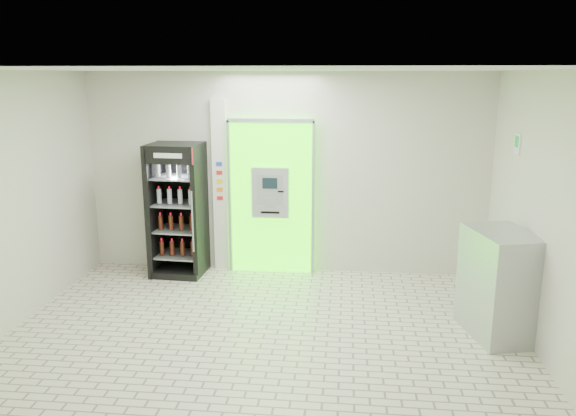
# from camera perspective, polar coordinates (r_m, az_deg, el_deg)

# --- Properties ---
(ground) EXTENTS (6.00, 6.00, 0.00)m
(ground) POSITION_cam_1_polar(r_m,az_deg,el_deg) (6.50, -2.72, -13.58)
(ground) COLOR beige
(ground) RESTS_ON ground
(room_shell) EXTENTS (6.00, 6.00, 6.00)m
(room_shell) POSITION_cam_1_polar(r_m,az_deg,el_deg) (5.90, -2.92, 2.56)
(room_shell) COLOR beige
(room_shell) RESTS_ON ground
(atm_assembly) EXTENTS (1.30, 0.24, 2.33)m
(atm_assembly) POSITION_cam_1_polar(r_m,az_deg,el_deg) (8.40, -1.70, 1.20)
(atm_assembly) COLOR #2DFF00
(atm_assembly) RESTS_ON ground
(pillar) EXTENTS (0.22, 0.11, 2.60)m
(pillar) POSITION_cam_1_polar(r_m,az_deg,el_deg) (8.55, -6.87, 2.20)
(pillar) COLOR silver
(pillar) RESTS_ON ground
(beverage_cooler) EXTENTS (0.78, 0.73, 1.98)m
(beverage_cooler) POSITION_cam_1_polar(r_m,az_deg,el_deg) (8.51, -11.11, -0.43)
(beverage_cooler) COLOR black
(beverage_cooler) RESTS_ON ground
(steel_cabinet) EXTENTS (0.84, 1.05, 1.24)m
(steel_cabinet) POSITION_cam_1_polar(r_m,az_deg,el_deg) (6.90, 20.70, -7.23)
(steel_cabinet) COLOR #A6A9AE
(steel_cabinet) RESTS_ON ground
(exit_sign) EXTENTS (0.02, 0.22, 0.26)m
(exit_sign) POSITION_cam_1_polar(r_m,az_deg,el_deg) (7.47, 22.27, 6.06)
(exit_sign) COLOR white
(exit_sign) RESTS_ON room_shell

